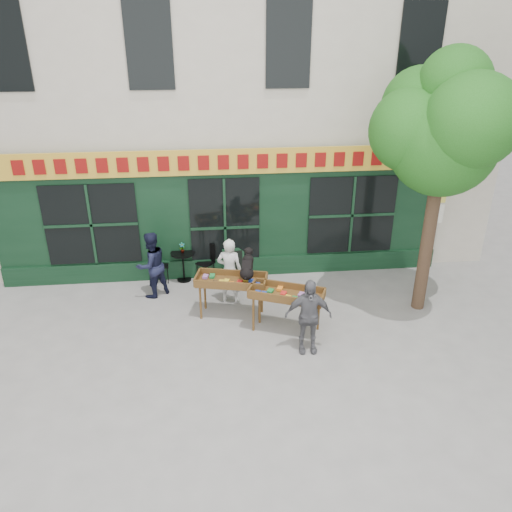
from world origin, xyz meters
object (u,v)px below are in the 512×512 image
(man_left, at_px, (151,265))
(book_cart_right, at_px, (287,296))
(book_cart_center, at_px, (231,283))
(man_right, at_px, (308,316))
(dog, at_px, (247,264))
(woman, at_px, (230,271))
(bistro_table, at_px, (183,261))

(man_left, bearing_deg, book_cart_right, 109.84)
(book_cart_center, xyz_separation_m, man_right, (1.40, -1.46, -0.04))
(book_cart_center, xyz_separation_m, dog, (0.35, -0.05, 0.47))
(woman, height_order, bistro_table, woman)
(book_cart_right, height_order, man_left, man_left)
(woman, height_order, man_right, woman)
(book_cart_center, distance_m, man_right, 2.03)
(bistro_table, bearing_deg, dog, -52.18)
(book_cart_center, bearing_deg, man_right, -32.99)
(book_cart_center, height_order, man_right, man_right)
(man_right, bearing_deg, bistro_table, 130.23)
(woman, distance_m, man_left, 1.86)
(bistro_table, height_order, man_left, man_left)
(book_cart_center, relative_size, book_cart_right, 0.99)
(woman, bearing_deg, man_right, 136.79)
(book_cart_right, distance_m, man_right, 0.81)
(book_cart_right, xyz_separation_m, bistro_table, (-2.20, 2.53, -0.28))
(book_cart_right, distance_m, bistro_table, 3.37)
(woman, distance_m, bistro_table, 1.63)
(book_cart_right, bearing_deg, bistro_table, 153.91)
(bistro_table, bearing_deg, book_cart_right, -49.00)
(book_cart_right, bearing_deg, man_right, -45.29)
(book_cart_right, relative_size, man_right, 1.04)
(man_right, bearing_deg, man_left, 144.08)
(man_right, height_order, man_left, man_left)
(dog, height_order, book_cart_right, dog)
(dog, xyz_separation_m, bistro_table, (-1.45, 1.87, -0.75))
(dog, relative_size, man_right, 0.38)
(book_cart_center, bearing_deg, bistro_table, 134.44)
(woman, xyz_separation_m, book_cart_right, (1.10, -1.36, 0.03))
(dog, xyz_separation_m, book_cart_right, (0.75, -0.66, -0.47))
(man_right, relative_size, bistro_table, 2.06)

